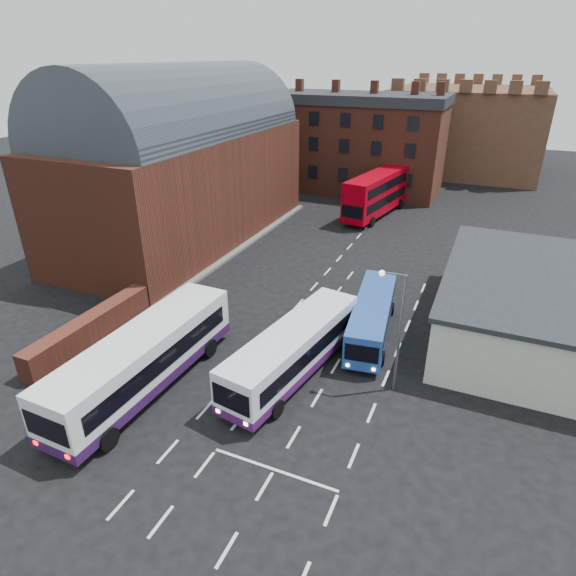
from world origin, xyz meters
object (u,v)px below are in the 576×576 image
at_px(bus_white_inbound, 293,348).
at_px(bus_red_double, 376,194).
at_px(pedestrian_red, 63,419).
at_px(street_lamp, 396,322).
at_px(pedestrian_beige, 83,410).
at_px(bus_blue, 372,315).
at_px(bus_white_outbound, 144,356).

distance_m(bus_white_inbound, bus_red_double, 31.71).
relative_size(bus_red_double, pedestrian_red, 8.87).
height_order(bus_red_double, street_lamp, street_lamp).
bearing_deg(pedestrian_beige, bus_blue, -162.00).
relative_size(bus_white_outbound, street_lamp, 1.81).
bearing_deg(bus_white_inbound, pedestrian_red, 55.05).
bearing_deg(street_lamp, pedestrian_red, -145.34).
distance_m(bus_white_inbound, pedestrian_red, 12.16).
height_order(street_lamp, pedestrian_red, street_lamp).
height_order(bus_white_outbound, pedestrian_red, bus_white_outbound).
bearing_deg(bus_red_double, bus_blue, 113.59).
height_order(bus_white_inbound, pedestrian_beige, bus_white_inbound).
bearing_deg(pedestrian_beige, bus_white_outbound, -141.56).
bearing_deg(pedestrian_red, bus_red_double, -128.62).
bearing_deg(bus_blue, pedestrian_red, 44.34).
bearing_deg(bus_blue, street_lamp, 107.84).
bearing_deg(bus_white_outbound, pedestrian_red, -108.10).
bearing_deg(pedestrian_beige, street_lamp, 179.86).
distance_m(bus_red_double, pedestrian_red, 40.57).
bearing_deg(pedestrian_red, street_lamp, -176.57).
height_order(bus_blue, street_lamp, street_lamp).
xyz_separation_m(bus_white_inbound, bus_blue, (3.01, 5.90, -0.25)).
bearing_deg(pedestrian_beige, bus_red_double, -129.93).
relative_size(bus_white_outbound, pedestrian_beige, 9.18).
relative_size(bus_blue, pedestrian_red, 7.03).
distance_m(bus_white_outbound, pedestrian_red, 4.85).
distance_m(bus_white_inbound, street_lamp, 5.97).
bearing_deg(pedestrian_red, bus_white_outbound, -140.85).
xyz_separation_m(bus_white_inbound, pedestrian_red, (-8.46, -8.67, -1.09)).
height_order(bus_white_outbound, pedestrian_beige, bus_white_outbound).
height_order(bus_red_double, pedestrian_red, bus_red_double).
bearing_deg(pedestrian_beige, pedestrian_red, 33.70).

